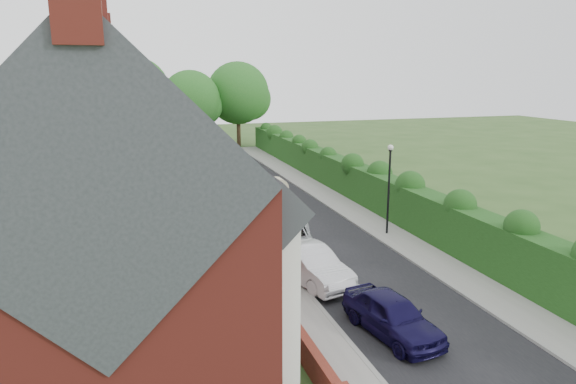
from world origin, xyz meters
name	(u,v)px	position (x,y,z in m)	size (l,w,h in m)	color
ground	(363,267)	(0.00, 0.00, 0.00)	(140.00, 140.00, 0.00)	#2D4C1E
road	(285,210)	(-0.50, 11.00, 0.01)	(6.00, 58.00, 0.02)	black
pavement_hedge_side	(341,204)	(3.60, 11.00, 0.06)	(2.20, 58.00, 0.12)	gray
pavement_house_side	(228,213)	(-4.35, 11.00, 0.06)	(1.70, 58.00, 0.12)	gray
kerb_hedge_side	(327,205)	(2.55, 11.00, 0.07)	(0.18, 58.00, 0.13)	gray
kerb_house_side	(240,212)	(-3.55, 11.00, 0.07)	(0.18, 58.00, 0.13)	gray
hedge	(365,181)	(5.40, 11.00, 1.60)	(2.10, 58.00, 2.85)	#1A3D13
terrace_row	(118,153)	(-10.87, 9.98, 4.47)	(9.05, 40.50, 11.50)	maroon
garden_wall_row	(215,213)	(-5.35, 10.00, 0.46)	(0.35, 40.35, 1.10)	maroon
lamppost	(389,178)	(3.40, 4.00, 3.30)	(0.32, 0.32, 5.16)	black
tree_far_left	(194,101)	(-2.65, 40.08, 5.71)	(7.14, 6.80, 9.29)	#332316
tree_far_right	(241,95)	(3.39, 42.08, 6.31)	(7.98, 7.60, 10.31)	#332316
tree_far_back	(139,93)	(-8.59, 43.08, 6.62)	(8.40, 8.00, 10.82)	#332316
car_navy	(392,315)	(-1.85, -6.20, 0.74)	(1.75, 4.34, 1.48)	black
car_silver_a	(310,265)	(-3.00, -0.95, 0.80)	(1.70, 4.86, 1.60)	silver
car_silver_b	(289,239)	(-2.82, 2.75, 0.77)	(2.54, 5.52, 1.53)	#B5B7BD
car_white	(271,202)	(-1.60, 10.43, 0.72)	(2.03, 4.99, 1.45)	silver
car_green	(255,192)	(-1.91, 13.60, 0.77)	(1.83, 4.54, 1.55)	black
car_red	(229,178)	(-2.73, 19.14, 0.69)	(1.45, 4.16, 1.37)	maroon
car_beige	(213,163)	(-2.69, 26.97, 0.65)	(2.17, 4.71, 1.31)	tan
car_grey	(211,158)	(-2.47, 29.57, 0.70)	(1.97, 4.85, 1.41)	#4D5054
car_black	(194,146)	(-2.99, 38.60, 0.64)	(1.52, 3.78, 1.29)	black
horse	(287,203)	(-0.76, 9.71, 0.79)	(0.85, 1.87, 1.58)	#4D381C
horse_cart	(278,191)	(-0.76, 11.73, 1.18)	(1.29, 2.85, 2.06)	black
car_extra_far	(198,147)	(-2.72, 37.56, 0.72)	(1.52, 4.36, 1.44)	tan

